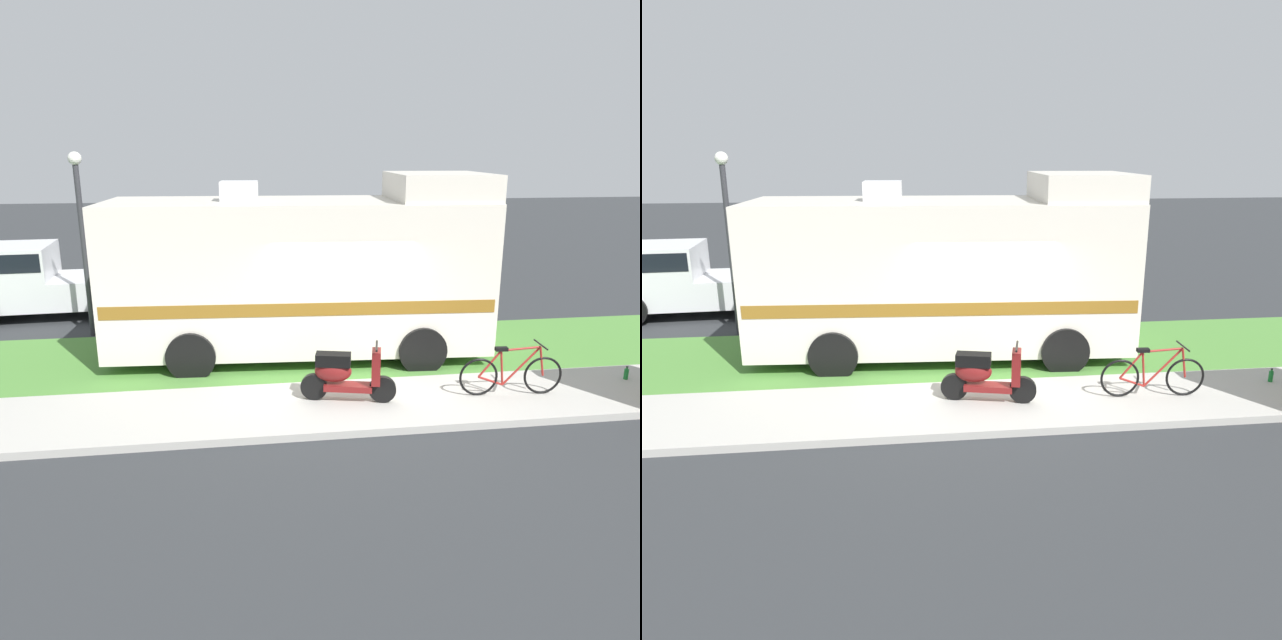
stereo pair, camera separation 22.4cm
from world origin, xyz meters
TOP-DOWN VIEW (x-y plane):
  - ground_plane at (0.00, 0.00)m, footprint 80.00×80.00m
  - sidewalk at (0.00, -1.20)m, footprint 24.00×2.00m
  - grass_strip at (0.00, 1.50)m, footprint 24.00×3.40m
  - motorhome_rv at (-0.57, 1.56)m, footprint 7.42×2.93m
  - scooter at (-0.21, -1.09)m, footprint 1.53×0.63m
  - bicycle at (2.56, -1.23)m, footprint 1.74×0.52m
  - pickup_truck_near at (-6.79, 5.57)m, footprint 5.74×2.33m
  - bottle_green at (4.92, -0.87)m, footprint 0.08×0.08m
  - street_lamp_post at (-5.14, 3.60)m, footprint 0.28×0.28m

SIDE VIEW (x-z plane):
  - ground_plane at x=0.00m, z-range 0.00..0.00m
  - grass_strip at x=0.00m, z-range 0.00..0.08m
  - sidewalk at x=0.00m, z-range 0.00..0.12m
  - bottle_green at x=4.92m, z-range 0.10..0.34m
  - bicycle at x=2.56m, z-range 0.05..0.93m
  - scooter at x=-0.21m, z-range 0.10..1.06m
  - pickup_truck_near at x=-6.79m, z-range 0.06..1.86m
  - motorhome_rv at x=-0.57m, z-range -0.09..3.54m
  - street_lamp_post at x=-5.14m, z-range 0.45..4.47m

